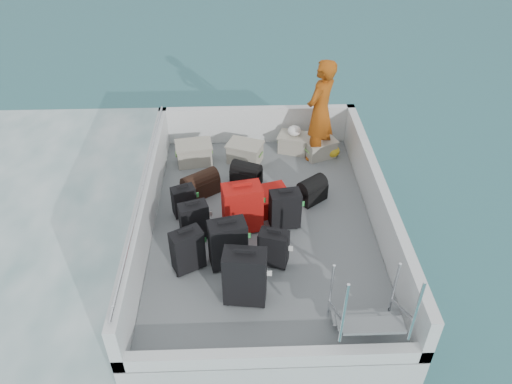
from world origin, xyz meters
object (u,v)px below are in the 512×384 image
suitcase_4 (228,244)px  crate_3 (320,149)px  suitcase_5 (242,208)px  suitcase_8 (264,202)px  crate_0 (194,154)px  passenger (320,111)px  suitcase_1 (194,222)px  suitcase_3 (245,277)px  crate_1 (245,153)px  crate_2 (294,144)px  suitcase_2 (184,201)px  suitcase_0 (188,251)px  suitcase_7 (285,210)px  suitcase_6 (273,249)px

suitcase_4 → crate_3: (1.63, 2.68, -0.21)m
suitcase_5 → suitcase_8: 0.59m
crate_0 → passenger: passenger is taller
suitcase_8 → suitcase_1: bearing=104.0°
crate_0 → passenger: size_ratio=0.32×
suitcase_3 → crate_1: (0.06, 3.20, -0.23)m
suitcase_3 → crate_3: 3.61m
crate_2 → suitcase_2: bearing=-136.5°
crate_2 → passenger: size_ratio=0.28×
suitcase_5 → crate_2: 2.35m
suitcase_0 → suitcase_5: (0.75, 0.80, 0.06)m
suitcase_5 → suitcase_7: suitcase_5 is taller
suitcase_1 → crate_3: suitcase_1 is taller
suitcase_7 → crate_0: size_ratio=1.05×
suitcase_3 → crate_3: size_ratio=1.57×
suitcase_0 → crate_1: suitcase_0 is taller
suitcase_1 → passenger: bearing=27.6°
suitcase_1 → suitcase_2: size_ratio=1.20×
suitcase_5 → crate_2: size_ratio=1.50×
suitcase_4 → crate_3: 3.14m
suitcase_5 → crate_0: 2.01m
passenger → suitcase_1: bearing=-5.9°
crate_0 → passenger: 2.33m
crate_2 → suitcase_8: bearing=-110.5°
suitcase_4 → suitcase_6: 0.62m
suitcase_0 → suitcase_3: suitcase_3 is taller
suitcase_2 → passenger: 2.82m
suitcase_1 → suitcase_8: suitcase_1 is taller
suitcase_0 → passenger: passenger is taller
suitcase_3 → suitcase_8: bearing=87.1°
suitcase_1 → suitcase_2: suitcase_1 is taller
crate_1 → suitcase_2: bearing=-123.4°
suitcase_8 → crate_2: bearing=-37.1°
crate_1 → passenger: (1.30, 0.09, 0.76)m
suitcase_4 → suitcase_0: bearing=173.6°
crate_0 → crate_1: (0.90, 0.01, -0.01)m
crate_1 → suitcase_1: bearing=-111.0°
suitcase_3 → suitcase_7: (0.62, 1.41, -0.09)m
suitcase_2 → suitcase_8: 1.23m
suitcase_2 → passenger: (2.26, 1.55, 0.68)m
suitcase_2 → crate_2: 2.57m
suitcase_0 → passenger: 3.49m
suitcase_3 → suitcase_4: bearing=116.0°
suitcase_1 → suitcase_7: 1.34m
suitcase_2 → suitcase_4: 1.30m
suitcase_6 → crate_2: size_ratio=1.08×
suitcase_2 → crate_3: 2.81m
suitcase_6 → suitcase_4: bearing=-162.9°
crate_1 → crate_2: 0.95m
suitcase_7 → passenger: 2.11m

